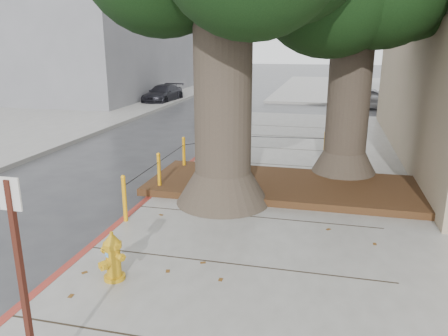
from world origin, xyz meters
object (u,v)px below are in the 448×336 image
object	(u,v)px
car_dark	(163,94)
signpost	(21,277)
fire_hydrant	(113,256)
car_silver	(370,98)

from	to	relation	value
car_dark	signpost	bearing A→B (deg)	-67.63
fire_hydrant	car_silver	bearing A→B (deg)	100.01
fire_hydrant	car_silver	distance (m)	20.68
signpost	car_dark	world-z (taller)	signpost
fire_hydrant	signpost	distance (m)	2.33
car_silver	car_dark	world-z (taller)	car_silver
signpost	car_silver	world-z (taller)	signpost
fire_hydrant	car_silver	world-z (taller)	car_silver
signpost	car_dark	distance (m)	23.08
signpost	car_silver	distance (m)	22.72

